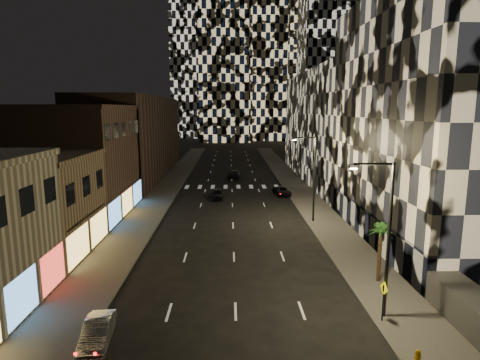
{
  "coord_description": "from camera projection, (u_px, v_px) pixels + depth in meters",
  "views": [
    {
      "loc": [
        -0.3,
        -11.31,
        12.01
      ],
      "look_at": [
        0.56,
        22.34,
        6.0
      ],
      "focal_mm": 30.0,
      "sensor_mm": 36.0,
      "label": 1
    }
  ],
  "objects": [
    {
      "name": "midrise_filler_right",
      "position": [
        349.0,
        127.0,
        68.26
      ],
      "size": [
        16.0,
        40.0,
        18.0
      ],
      "primitive_type": "cube",
      "color": "#232326",
      "rests_on": "ground"
    },
    {
      "name": "car_silver_parked",
      "position": [
        98.0,
        332.0,
        20.76
      ],
      "size": [
        1.68,
        3.85,
        1.23
      ],
      "primitive_type": "imported",
      "rotation": [
        0.0,
        0.0,
        0.1
      ],
      "color": "#99999E",
      "rests_on": "ground"
    },
    {
      "name": "tower_center_low",
      "position": [
        224.0,
        7.0,
        142.63
      ],
      "size": [
        18.0,
        18.0,
        95.0
      ],
      "primitive_type": "cube",
      "color": "black",
      "rests_on": "ground"
    },
    {
      "name": "streetlight_far",
      "position": [
        312.0,
        173.0,
        42.04
      ],
      "size": [
        2.55,
        0.25,
        9.0
      ],
      "color": "black",
      "rests_on": "sidewalk_right"
    },
    {
      "name": "curb_right",
      "position": [
        282.0,
        186.0,
        62.64
      ],
      "size": [
        0.2,
        120.0,
        0.15
      ],
      "primitive_type": "cube",
      "color": "#4C4C47",
      "rests_on": "ground"
    },
    {
      "name": "retail_tan",
      "position": [
        26.0,
        208.0,
        32.79
      ],
      "size": [
        10.0,
        10.0,
        8.0
      ],
      "primitive_type": "cube",
      "color": "brown",
      "rests_on": "ground"
    },
    {
      "name": "sidewalk_right",
      "position": [
        296.0,
        186.0,
        62.69
      ],
      "size": [
        4.0,
        120.0,
        0.15
      ],
      "primitive_type": "cube",
      "color": "#47443F",
      "rests_on": "ground"
    },
    {
      "name": "sidewalk_left",
      "position": [
        168.0,
        187.0,
        62.2
      ],
      "size": [
        4.0,
        120.0,
        0.15
      ],
      "primitive_type": "cube",
      "color": "#47443F",
      "rests_on": "ground"
    },
    {
      "name": "streetlight_near",
      "position": [
        385.0,
        230.0,
        22.36
      ],
      "size": [
        2.55,
        0.25,
        9.0
      ],
      "color": "black",
      "rests_on": "sidewalk_right"
    },
    {
      "name": "fire_hydrant",
      "position": [
        418.0,
        357.0,
        18.83
      ],
      "size": [
        0.36,
        0.34,
        0.72
      ],
      "rotation": [
        0.0,
        0.0,
        0.37
      ],
      "color": "#DB9F0C",
      "rests_on": "sidewalk_right"
    },
    {
      "name": "retail_filler_left",
      "position": [
        135.0,
        137.0,
        70.65
      ],
      "size": [
        10.0,
        40.0,
        14.0
      ],
      "primitive_type": "cube",
      "color": "#473328",
      "rests_on": "ground"
    },
    {
      "name": "car_dark_oncoming",
      "position": [
        235.0,
        174.0,
        70.07
      ],
      "size": [
        2.35,
        5.13,
        1.46
      ],
      "primitive_type": "imported",
      "rotation": [
        0.0,
        0.0,
        3.08
      ],
      "color": "black",
      "rests_on": "ground"
    },
    {
      "name": "midrise_right",
      "position": [
        456.0,
        120.0,
        35.93
      ],
      "size": [
        16.0,
        25.0,
        22.0
      ],
      "primitive_type": "cube",
      "color": "#232326",
      "rests_on": "ground"
    },
    {
      "name": "car_dark_midlane",
      "position": [
        217.0,
        194.0,
        54.05
      ],
      "size": [
        1.68,
        3.95,
        1.33
      ],
      "primitive_type": "imported",
      "rotation": [
        0.0,
        0.0,
        -0.03
      ],
      "color": "black",
      "rests_on": "ground"
    },
    {
      "name": "curb_left",
      "position": [
        181.0,
        187.0,
        62.25
      ],
      "size": [
        0.2,
        120.0,
        0.15
      ],
      "primitive_type": "cube",
      "color": "#4C4C47",
      "rests_on": "ground"
    },
    {
      "name": "retail_brown",
      "position": [
        81.0,
        163.0,
        44.74
      ],
      "size": [
        10.0,
        15.0,
        12.0
      ],
      "primitive_type": "cube",
      "color": "#473328",
      "rests_on": "ground"
    },
    {
      "name": "midrise_base",
      "position": [
        365.0,
        223.0,
        37.4
      ],
      "size": [
        0.6,
        25.0,
        3.0
      ],
      "primitive_type": "cube",
      "color": "#383838",
      "rests_on": "ground"
    },
    {
      "name": "ped_sign",
      "position": [
        384.0,
        295.0,
        22.48
      ],
      "size": [
        0.14,
        0.78,
        2.34
      ],
      "rotation": [
        0.0,
        0.0,
        0.11
      ],
      "color": "black",
      "rests_on": "sidewalk_right"
    },
    {
      "name": "palm_tree",
      "position": [
        381.0,
        233.0,
        27.41
      ],
      "size": [
        2.14,
        2.09,
        4.19
      ],
      "color": "#47331E",
      "rests_on": "sidewalk_right"
    },
    {
      "name": "car_dark_rightlane",
      "position": [
        282.0,
        191.0,
        56.22
      ],
      "size": [
        2.47,
        4.41,
        1.16
      ],
      "primitive_type": "imported",
      "rotation": [
        0.0,
        0.0,
        0.13
      ],
      "color": "black",
      "rests_on": "ground"
    }
  ]
}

